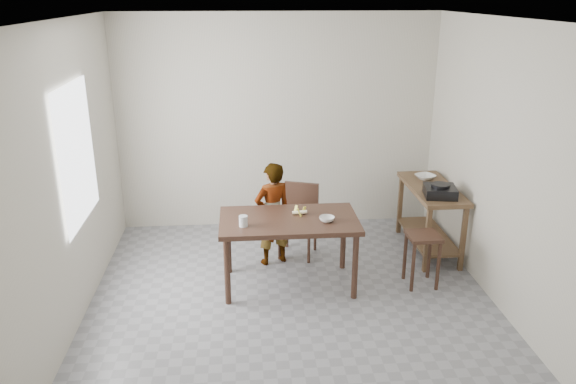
{
  "coord_description": "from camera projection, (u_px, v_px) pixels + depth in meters",
  "views": [
    {
      "loc": [
        -0.45,
        -4.93,
        2.92
      ],
      "look_at": [
        0.0,
        0.4,
        1.0
      ],
      "focal_mm": 35.0,
      "sensor_mm": 36.0,
      "label": 1
    }
  ],
  "objects": [
    {
      "name": "small_bowl",
      "position": [
        327.0,
        219.0,
        5.6
      ],
      "size": [
        0.2,
        0.2,
        0.05
      ],
      "primitive_type": "imported",
      "rotation": [
        0.0,
        0.0,
        -0.43
      ],
      "color": "silver",
      "rests_on": "dining_table"
    },
    {
      "name": "dining_chair",
      "position": [
        298.0,
        222.0,
        6.46
      ],
      "size": [
        0.51,
        0.51,
        0.83
      ],
      "primitive_type": null,
      "rotation": [
        0.0,
        0.0,
        -0.34
      ],
      "color": "#3B241A",
      "rests_on": "floor"
    },
    {
      "name": "window_pane",
      "position": [
        77.0,
        154.0,
        5.17
      ],
      "size": [
        0.02,
        1.1,
        1.3
      ],
      "primitive_type": "cube",
      "color": "white",
      "rests_on": "wall_left"
    },
    {
      "name": "wall_back",
      "position": [
        277.0,
        123.0,
        7.08
      ],
      "size": [
        4.0,
        0.04,
        2.7
      ],
      "primitive_type": "cube",
      "color": "beige",
      "rests_on": "ground"
    },
    {
      "name": "ceiling",
      "position": [
        292.0,
        16.0,
        4.73
      ],
      "size": [
        4.0,
        4.0,
        0.04
      ],
      "primitive_type": "cube",
      "color": "white",
      "rests_on": "wall_back"
    },
    {
      "name": "stool",
      "position": [
        421.0,
        260.0,
        5.84
      ],
      "size": [
        0.33,
        0.33,
        0.57
      ],
      "primitive_type": null,
      "rotation": [
        0.0,
        0.0,
        0.02
      ],
      "color": "#3B241A",
      "rests_on": "floor"
    },
    {
      "name": "serving_bowl",
      "position": [
        425.0,
        177.0,
        6.7
      ],
      "size": [
        0.3,
        0.3,
        0.06
      ],
      "primitive_type": "imported",
      "rotation": [
        0.0,
        0.0,
        0.41
      ],
      "color": "silver",
      "rests_on": "prep_counter"
    },
    {
      "name": "gas_burner",
      "position": [
        440.0,
        191.0,
        6.13
      ],
      "size": [
        0.39,
        0.39,
        0.11
      ],
      "primitive_type": "cube",
      "rotation": [
        0.0,
        0.0,
        -0.17
      ],
      "color": "black",
      "rests_on": "prep_counter"
    },
    {
      "name": "prep_counter",
      "position": [
        429.0,
        219.0,
        6.59
      ],
      "size": [
        0.5,
        1.2,
        0.8
      ],
      "primitive_type": null,
      "color": "brown",
      "rests_on": "floor"
    },
    {
      "name": "wall_left",
      "position": [
        68.0,
        177.0,
        5.03
      ],
      "size": [
        0.04,
        4.0,
        2.7
      ],
      "primitive_type": "cube",
      "color": "beige",
      "rests_on": "ground"
    },
    {
      "name": "child",
      "position": [
        273.0,
        214.0,
        6.21
      ],
      "size": [
        0.51,
        0.43,
        1.18
      ],
      "primitive_type": "imported",
      "rotation": [
        0.0,
        0.0,
        3.55
      ],
      "color": "white",
      "rests_on": "floor"
    },
    {
      "name": "banana",
      "position": [
        300.0,
        212.0,
        5.77
      ],
      "size": [
        0.18,
        0.13,
        0.06
      ],
      "primitive_type": null,
      "rotation": [
        0.0,
        0.0,
        -0.07
      ],
      "color": "#E2C558",
      "rests_on": "dining_table"
    },
    {
      "name": "wall_right",
      "position": [
        502.0,
        166.0,
        5.35
      ],
      "size": [
        0.04,
        4.0,
        2.7
      ],
      "primitive_type": "cube",
      "color": "beige",
      "rests_on": "ground"
    },
    {
      "name": "floor",
      "position": [
        291.0,
        300.0,
        5.65
      ],
      "size": [
        4.0,
        4.0,
        0.04
      ],
      "primitive_type": "cube",
      "color": "gray",
      "rests_on": "ground"
    },
    {
      "name": "wall_front",
      "position": [
        323.0,
        274.0,
        3.3
      ],
      "size": [
        4.0,
        0.04,
        2.7
      ],
      "primitive_type": "cube",
      "color": "beige",
      "rests_on": "ground"
    },
    {
      "name": "dining_table",
      "position": [
        289.0,
        252.0,
        5.8
      ],
      "size": [
        1.4,
        0.8,
        0.75
      ],
      "primitive_type": null,
      "color": "#3B241A",
      "rests_on": "floor"
    },
    {
      "name": "glass_tumbler",
      "position": [
        243.0,
        221.0,
        5.47
      ],
      "size": [
        0.09,
        0.09,
        0.11
      ],
      "primitive_type": "cylinder",
      "rotation": [
        0.0,
        0.0,
        0.02
      ],
      "color": "silver",
      "rests_on": "dining_table"
    }
  ]
}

